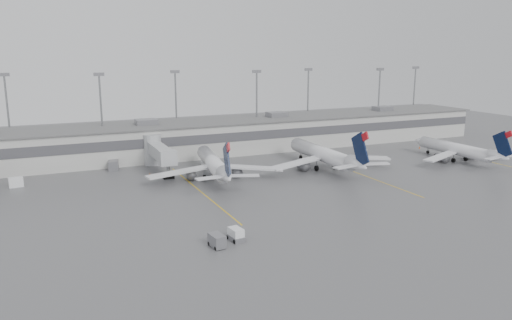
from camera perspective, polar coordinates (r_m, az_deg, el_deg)
name	(u,v)px	position (r m, az deg, el deg)	size (l,w,h in m)	color
ground	(355,218)	(79.91, 11.28, -6.49)	(260.00, 260.00, 0.00)	#515154
terminal	(225,135)	(129.09, -3.61, 2.83)	(152.00, 17.00, 9.45)	#B3B4AE
light_masts	(217,103)	(133.43, -4.53, 6.53)	(142.40, 8.00, 20.60)	gray
jet_bridge_right	(157,151)	(111.81, -11.26, 0.97)	(4.00, 17.20, 7.00)	#A1A4A6
stand_markings	(285,182)	(99.53, 3.31, -2.49)	(105.25, 40.00, 0.01)	yellow
jet_mid_left	(214,164)	(101.13, -4.80, -0.45)	(27.54, 31.10, 10.11)	silver
jet_mid_right	(325,155)	(109.96, 7.86, 0.61)	(29.44, 33.02, 10.68)	silver
jet_far_right	(459,149)	(126.39, 22.17, 1.13)	(25.48, 28.54, 9.24)	silver
baggage_tug	(236,236)	(69.30, -2.30, -8.62)	(2.06, 2.90, 1.74)	white
baggage_cart	(217,240)	(67.13, -4.49, -9.16)	(1.88, 2.88, 1.74)	slate
gse_uld_a	(16,182)	(106.02, -25.75, -2.30)	(2.55, 1.70, 1.80)	white
gse_uld_b	(207,164)	(111.60, -5.64, -0.50)	(2.12, 1.41, 1.50)	white
gse_uld_c	(362,152)	(127.29, 12.07, 0.88)	(2.12, 1.41, 1.50)	white
gse_loader	(114,165)	(113.40, -15.97, -0.58)	(2.04, 3.27, 2.04)	slate
cone_b	(150,175)	(105.48, -12.03, -1.68)	(0.48, 0.48, 0.77)	#E44E04
cone_c	(327,155)	(124.07, 8.14, 0.57)	(0.49, 0.49, 0.78)	#E44E04
cone_d	(420,147)	(140.12, 18.18, 1.39)	(0.39, 0.39, 0.62)	#E44E04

